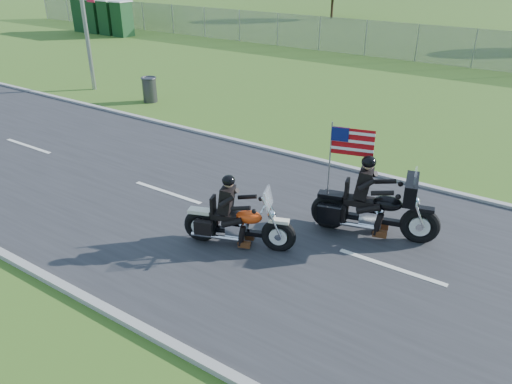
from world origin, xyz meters
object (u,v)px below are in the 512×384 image
Objects in this scene: porta_toilet_a at (122,19)px; porta_toilet_b at (109,18)px; motorcycle_follow at (374,210)px; porta_toilet_c at (96,17)px; motorcycle_lead at (237,225)px; trash_can at (150,90)px; porta_toilet_d at (83,15)px.

porta_toilet_b is at bearing 180.00° from porta_toilet_a.
motorcycle_follow reaches higher than porta_toilet_a.
porta_toilet_c is 31.44m from motorcycle_lead.
motorcycle_follow is (27.97, -16.00, -0.51)m from porta_toilet_c.
porta_toilet_c reaches higher than trash_can.
motorcycle_follow is at bearing -23.04° from trash_can.
porta_toilet_d is (-2.80, 0.00, 0.00)m from porta_toilet_b.
porta_toilet_a is at bearing 0.00° from porta_toilet_d.
porta_toilet_a and porta_toilet_c have the same top height.
porta_toilet_d is (-1.40, 0.00, 0.00)m from porta_toilet_c.
motorcycle_follow is (26.57, -16.00, -0.51)m from porta_toilet_b.
porta_toilet_a is at bearing 0.00° from porta_toilet_c.
porta_toilet_c is at bearing 180.00° from porta_toilet_b.
porta_toilet_b is at bearing 123.50° from motorcycle_lead.
porta_toilet_c and porta_toilet_d have the same top height.
porta_toilet_a is 29.19m from motorcycle_lead.
porta_toilet_b and porta_toilet_c have the same top height.
porta_toilet_b is 2.34× the size of trash_can.
porta_toilet_b reaches higher than motorcycle_lead.
porta_toilet_a reaches higher than trash_can.
porta_toilet_c reaches higher than motorcycle_lead.
porta_toilet_c is 0.84× the size of motorcycle_follow.
motorcycle_lead is at bearing -152.75° from motorcycle_follow.
porta_toilet_d reaches higher than trash_can.
porta_toilet_a is 1.40m from porta_toilet_b.
motorcycle_lead is at bearing -36.44° from trash_can.
porta_toilet_c is at bearing 180.00° from porta_toilet_a.
porta_toilet_a and porta_toilet_b have the same top height.
motorcycle_follow reaches higher than porta_toilet_d.
porta_toilet_a is at bearing 140.76° from trash_can.
motorcycle_follow reaches higher than porta_toilet_c.
porta_toilet_b is 31.02m from motorcycle_follow.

